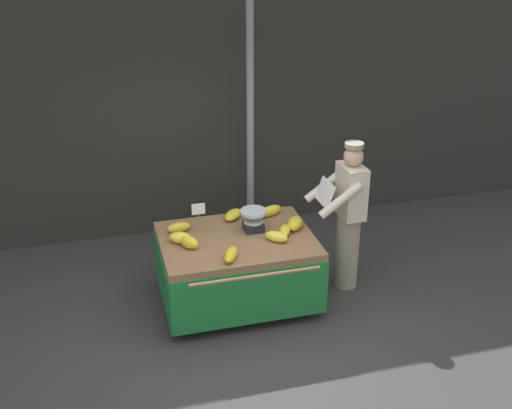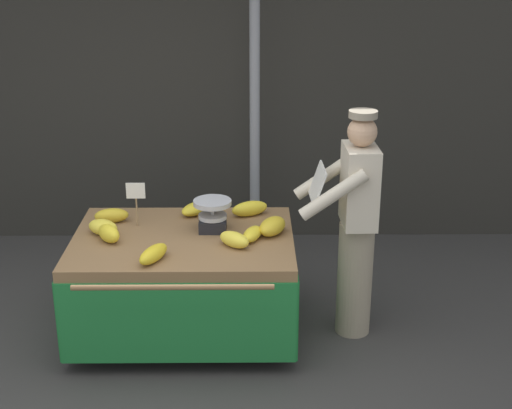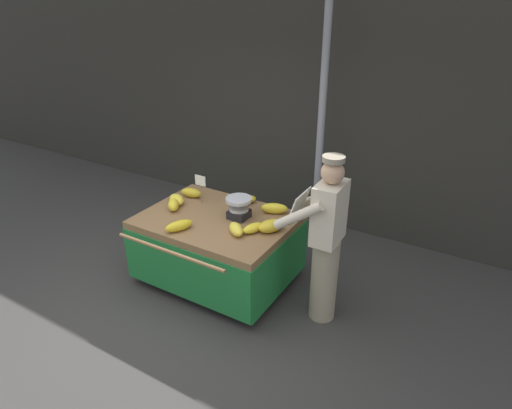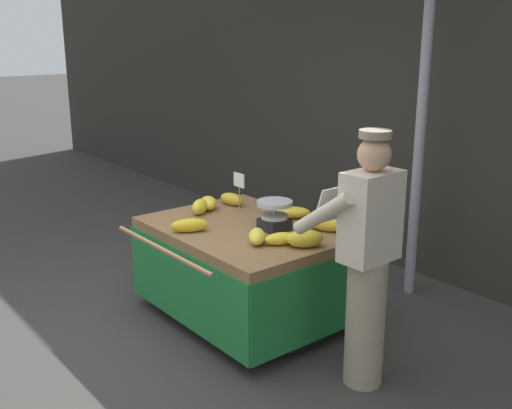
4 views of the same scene
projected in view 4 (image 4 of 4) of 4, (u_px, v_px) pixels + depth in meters
ground_plane at (144, 344)px, 4.63m from camera, size 60.00×60.00×0.00m
back_wall at (403, 75)px, 5.87m from camera, size 16.00×0.24×3.76m
street_pole at (421, 122)px, 5.15m from camera, size 0.09×0.09×3.10m
banana_cart at (246, 251)px, 4.92m from camera, size 1.62×1.39×0.79m
weighing_scale at (274, 215)px, 4.75m from camera, size 0.28×0.28×0.23m
price_sign at (239, 184)px, 5.19m from camera, size 0.14×0.01×0.34m
banana_bunch_0 at (293, 212)px, 5.07m from camera, size 0.30×0.32×0.09m
banana_bunch_1 at (190, 225)px, 4.71m from camera, size 0.23×0.31×0.11m
banana_bunch_2 at (281, 239)px, 4.43m from camera, size 0.19×0.27×0.09m
banana_bunch_3 at (208, 203)px, 5.31m from camera, size 0.28×0.25×0.11m
banana_bunch_4 at (232, 199)px, 5.44m from camera, size 0.27×0.16×0.11m
banana_bunch_5 at (257, 236)px, 4.45m from camera, size 0.27×0.25×0.11m
banana_bunch_6 at (326, 224)px, 4.73m from camera, size 0.31×0.22×0.12m
banana_bunch_7 at (305, 239)px, 4.38m from camera, size 0.27×0.31×0.13m
banana_bunch_8 at (200, 207)px, 5.18m from camera, size 0.23×0.25×0.13m
vendor_person at (367, 260)px, 3.91m from camera, size 0.59×0.52×1.71m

